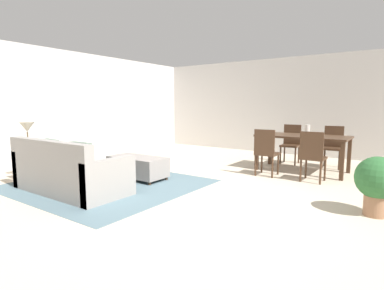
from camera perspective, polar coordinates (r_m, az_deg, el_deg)
name	(u,v)px	position (r m, az deg, el deg)	size (l,w,h in m)	color
ground_plane	(201,198)	(4.73, 1.66, -9.66)	(10.80, 10.80, 0.00)	beige
wall_back	(302,106)	(9.12, 19.50, 6.73)	(9.00, 0.12, 2.70)	beige
wall_left	(57,106)	(8.20, -23.53, 6.52)	(0.12, 11.00, 2.70)	beige
area_rug	(108,184)	(5.69, -15.23, -6.93)	(3.00, 2.80, 0.01)	slate
couch	(69,174)	(5.35, -21.70, -4.94)	(1.99, 0.91, 0.86)	gray
ottoman_table	(138,166)	(5.95, -9.97, -3.86)	(1.13, 0.55, 0.42)	gray
side_table	(29,157)	(6.45, -27.76, -1.92)	(0.40, 0.40, 0.55)	brown
table_lamp	(27,128)	(6.40, -28.04, 2.73)	(0.26, 0.26, 0.53)	brown
dining_table	(302,140)	(6.83, 19.64, 0.95)	(1.79, 0.90, 0.76)	#422B1C
dining_chair_near_left	(266,150)	(6.19, 13.42, -0.86)	(0.41, 0.41, 0.92)	#422B1C
dining_chair_near_right	(313,154)	(5.94, 21.27, -1.51)	(0.40, 0.40, 0.92)	#422B1C
dining_chair_far_left	(291,142)	(7.74, 17.75, 0.60)	(0.42, 0.42, 0.92)	#422B1C
dining_chair_far_right	(333,144)	(7.56, 24.48, 0.14)	(0.43, 0.43, 0.92)	#422B1C
vase_centerpiece	(307,130)	(6.79, 20.44, 2.58)	(0.10, 0.10, 0.23)	silver
potted_plant	(377,181)	(4.51, 30.92, -5.72)	(0.53, 0.53, 0.75)	#996B4C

